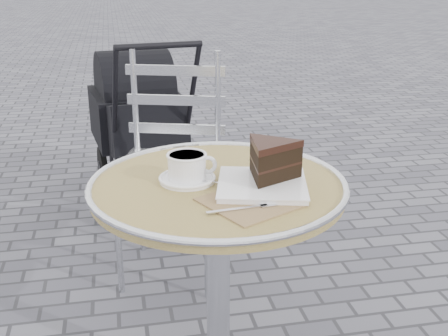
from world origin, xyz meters
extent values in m
cylinder|color=silver|center=(0.00, 0.00, 0.36)|extent=(0.07, 0.07, 0.67)
cylinder|color=tan|center=(0.00, 0.00, 0.71)|extent=(0.70, 0.70, 0.03)
torus|color=silver|center=(0.00, 0.00, 0.73)|extent=(0.72, 0.72, 0.02)
cylinder|color=white|center=(-0.08, 0.03, 0.74)|extent=(0.15, 0.15, 0.01)
cylinder|color=white|center=(-0.08, 0.03, 0.78)|extent=(0.11, 0.11, 0.07)
torus|color=white|center=(-0.02, 0.03, 0.78)|extent=(0.05, 0.01, 0.05)
cylinder|color=#D3B78D|center=(-0.08, 0.03, 0.81)|extent=(0.10, 0.10, 0.01)
cube|color=#8C6B4C|center=(0.06, -0.15, 0.73)|extent=(0.28, 0.28, 0.00)
cube|color=white|center=(0.11, -0.07, 0.74)|extent=(0.28, 0.28, 0.01)
cylinder|color=silver|center=(-0.29, 0.66, 0.24)|extent=(0.03, 0.03, 0.48)
cylinder|color=silver|center=(0.06, 0.55, 0.24)|extent=(0.03, 0.03, 0.48)
cylinder|color=silver|center=(-0.18, 1.01, 0.24)|extent=(0.03, 0.03, 0.48)
cylinder|color=silver|center=(0.17, 0.90, 0.24)|extent=(0.03, 0.03, 0.48)
cube|color=silver|center=(-0.06, 0.78, 0.49)|extent=(0.54, 0.54, 0.02)
cube|color=black|center=(-0.13, 1.59, 0.45)|extent=(0.48, 0.67, 0.38)
cylinder|color=black|center=(-0.06, 1.09, 0.96)|extent=(0.39, 0.08, 0.03)
cylinder|color=black|center=(-0.29, 1.28, 0.08)|extent=(0.06, 0.17, 0.17)
cylinder|color=black|center=(0.10, 1.34, 0.08)|extent=(0.06, 0.17, 0.17)
cylinder|color=black|center=(-0.36, 1.84, 0.13)|extent=(0.07, 0.26, 0.26)
cylinder|color=black|center=(0.03, 1.89, 0.13)|extent=(0.07, 0.26, 0.26)
camera|label=1|loc=(-0.26, -1.41, 1.31)|focal=45.00mm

